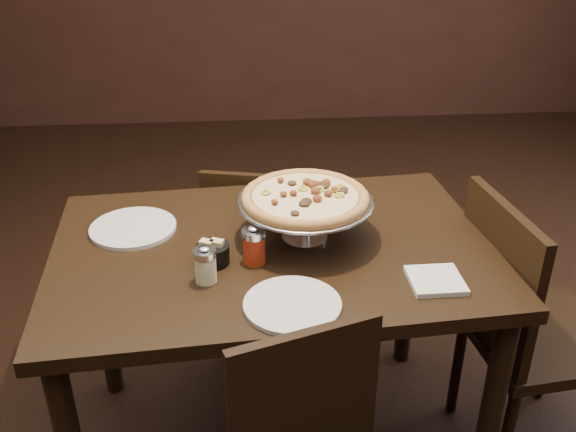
{
  "coord_description": "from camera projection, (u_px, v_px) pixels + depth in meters",
  "views": [
    {
      "loc": [
        -0.02,
        -1.63,
        1.79
      ],
      "look_at": [
        0.12,
        0.08,
        0.89
      ],
      "focal_mm": 40.0,
      "sensor_mm": 36.0,
      "label": 1
    }
  ],
  "objects": [
    {
      "name": "room",
      "position": [
        267.0,
        50.0,
        1.64
      ],
      "size": [
        6.04,
        7.04,
        2.84
      ],
      "color": "black",
      "rests_on": "ground"
    },
    {
      "name": "dining_table",
      "position": [
        273.0,
        275.0,
        1.97
      ],
      "size": [
        1.37,
        0.97,
        0.82
      ],
      "rotation": [
        0.0,
        0.0,
        0.08
      ],
      "color": "black",
      "rests_on": "ground"
    },
    {
      "name": "pizza_stand",
      "position": [
        305.0,
        198.0,
        1.89
      ],
      "size": [
        0.41,
        0.41,
        0.17
      ],
      "color": "silver",
      "rests_on": "dining_table"
    },
    {
      "name": "parmesan_shaker",
      "position": [
        205.0,
        265.0,
        1.73
      ],
      "size": [
        0.06,
        0.06,
        0.11
      ],
      "color": "#F4F1BE",
      "rests_on": "dining_table"
    },
    {
      "name": "pepper_flake_shaker",
      "position": [
        254.0,
        245.0,
        1.81
      ],
      "size": [
        0.07,
        0.07,
        0.12
      ],
      "color": "maroon",
      "rests_on": "dining_table"
    },
    {
      "name": "packet_caddy",
      "position": [
        213.0,
        253.0,
        1.82
      ],
      "size": [
        0.1,
        0.1,
        0.07
      ],
      "rotation": [
        0.0,
        0.0,
        -0.43
      ],
      "color": "black",
      "rests_on": "dining_table"
    },
    {
      "name": "napkin_stack",
      "position": [
        436.0,
        280.0,
        1.74
      ],
      "size": [
        0.14,
        0.14,
        0.02
      ],
      "primitive_type": "cube",
      "rotation": [
        0.0,
        0.0,
        0.01
      ],
      "color": "silver",
      "rests_on": "dining_table"
    },
    {
      "name": "plate_left",
      "position": [
        133.0,
        228.0,
        2.0
      ],
      "size": [
        0.27,
        0.27,
        0.01
      ],
      "primitive_type": "cylinder",
      "color": "silver",
      "rests_on": "dining_table"
    },
    {
      "name": "plate_near",
      "position": [
        292.0,
        305.0,
        1.64
      ],
      "size": [
        0.25,
        0.25,
        0.01
      ],
      "primitive_type": "cylinder",
      "color": "silver",
      "rests_on": "dining_table"
    },
    {
      "name": "serving_spatula",
      "position": [
        317.0,
        221.0,
        1.78
      ],
      "size": [
        0.14,
        0.14,
        0.02
      ],
      "rotation": [
        0.0,
        0.0,
        -0.82
      ],
      "color": "silver",
      "rests_on": "pizza_stand"
    },
    {
      "name": "chair_far",
      "position": [
        260.0,
        250.0,
        2.59
      ],
      "size": [
        0.47,
        0.47,
        0.85
      ],
      "rotation": [
        0.0,
        0.0,
        2.92
      ],
      "color": "black",
      "rests_on": "ground"
    },
    {
      "name": "chair_side",
      "position": [
        524.0,
        324.0,
        2.06
      ],
      "size": [
        0.5,
        0.5,
        0.96
      ],
      "rotation": [
        0.0,
        0.0,
        1.69
      ],
      "color": "black",
      "rests_on": "ground"
    }
  ]
}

